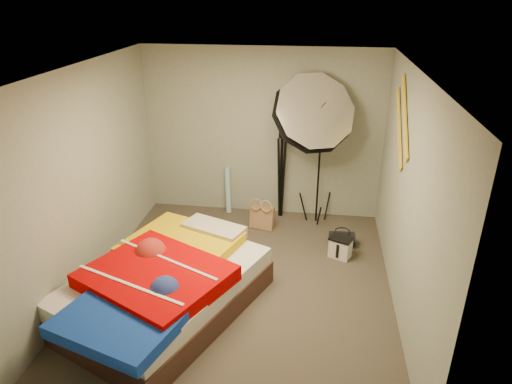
% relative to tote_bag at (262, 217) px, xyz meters
% --- Properties ---
extents(floor, '(4.00, 4.00, 0.00)m').
position_rel_tote_bag_xyz_m(floor, '(-0.07, -1.43, -0.17)').
color(floor, '#4A4238').
rests_on(floor, ground).
extents(ceiling, '(4.00, 4.00, 0.00)m').
position_rel_tote_bag_xyz_m(ceiling, '(-0.07, -1.43, 2.33)').
color(ceiling, silver).
rests_on(ceiling, wall_back).
extents(wall_back, '(3.50, 0.00, 3.50)m').
position_rel_tote_bag_xyz_m(wall_back, '(-0.07, 0.57, 1.08)').
color(wall_back, gray).
rests_on(wall_back, floor).
extents(wall_front, '(3.50, 0.00, 3.50)m').
position_rel_tote_bag_xyz_m(wall_front, '(-0.07, -3.43, 1.08)').
color(wall_front, gray).
rests_on(wall_front, floor).
extents(wall_left, '(0.00, 4.00, 4.00)m').
position_rel_tote_bag_xyz_m(wall_left, '(-1.82, -1.43, 1.08)').
color(wall_left, gray).
rests_on(wall_left, floor).
extents(wall_right, '(0.00, 4.00, 4.00)m').
position_rel_tote_bag_xyz_m(wall_right, '(1.68, -1.43, 1.08)').
color(wall_right, gray).
rests_on(wall_right, floor).
extents(tote_bag, '(0.37, 0.22, 0.36)m').
position_rel_tote_bag_xyz_m(tote_bag, '(0.00, 0.00, 0.00)').
color(tote_bag, tan).
rests_on(tote_bag, floor).
extents(wrapping_roll, '(0.14, 0.22, 0.72)m').
position_rel_tote_bag_xyz_m(wrapping_roll, '(-0.59, 0.47, 0.18)').
color(wrapping_roll, '#509EBA').
rests_on(wrapping_roll, floor).
extents(camera_case, '(0.32, 0.28, 0.26)m').
position_rel_tote_bag_xyz_m(camera_case, '(1.11, -0.64, -0.04)').
color(camera_case, silver).
rests_on(camera_case, floor).
extents(duffel_bag, '(0.35, 0.23, 0.21)m').
position_rel_tote_bag_xyz_m(duffel_bag, '(1.14, -0.35, -0.07)').
color(duffel_bag, black).
rests_on(duffel_bag, floor).
extents(wall_stripe_upper, '(0.02, 0.91, 0.78)m').
position_rel_tote_bag_xyz_m(wall_stripe_upper, '(1.66, -0.83, 1.78)').
color(wall_stripe_upper, gold).
rests_on(wall_stripe_upper, wall_right).
extents(wall_stripe_lower, '(0.02, 0.91, 0.78)m').
position_rel_tote_bag_xyz_m(wall_stripe_lower, '(1.66, -0.58, 1.58)').
color(wall_stripe_lower, gold).
rests_on(wall_stripe_lower, wall_right).
extents(bed, '(2.21, 2.65, 0.63)m').
position_rel_tote_bag_xyz_m(bed, '(-0.80, -1.98, 0.14)').
color(bed, '#442820').
rests_on(bed, floor).
extents(photo_umbrella, '(1.23, 1.10, 2.34)m').
position_rel_tote_bag_xyz_m(photo_umbrella, '(0.64, 0.14, 1.51)').
color(photo_umbrella, black).
rests_on(photo_umbrella, floor).
extents(camera_tripod, '(0.10, 0.10, 1.38)m').
position_rel_tote_bag_xyz_m(camera_tripod, '(0.23, 0.43, 0.62)').
color(camera_tripod, black).
rests_on(camera_tripod, floor).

